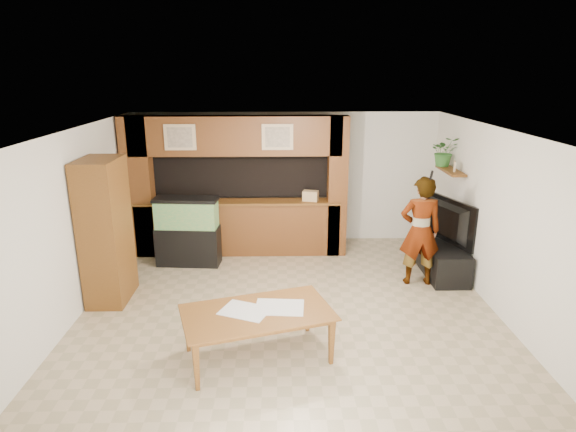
{
  "coord_description": "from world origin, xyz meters",
  "views": [
    {
      "loc": [
        -0.14,
        -6.19,
        3.38
      ],
      "look_at": [
        0.0,
        0.6,
        1.31
      ],
      "focal_mm": 30.0,
      "sensor_mm": 36.0,
      "label": 1
    }
  ],
  "objects_px": {
    "person": "(420,231)",
    "dining_table": "(259,336)",
    "television": "(443,221)",
    "aquarium": "(188,232)",
    "pantry_cabinet": "(106,231)"
  },
  "relations": [
    {
      "from": "person",
      "to": "dining_table",
      "type": "distance_m",
      "value": 3.36
    },
    {
      "from": "television",
      "to": "dining_table",
      "type": "xyz_separation_m",
      "value": [
        -3.04,
        -2.62,
        -0.6
      ]
    },
    {
      "from": "dining_table",
      "to": "television",
      "type": "bearing_deg",
      "value": 23.76
    },
    {
      "from": "person",
      "to": "dining_table",
      "type": "xyz_separation_m",
      "value": [
        -2.52,
        -2.14,
        -0.59
      ]
    },
    {
      "from": "television",
      "to": "person",
      "type": "xyz_separation_m",
      "value": [
        -0.52,
        -0.48,
        -0.02
      ]
    },
    {
      "from": "aquarium",
      "to": "person",
      "type": "height_order",
      "value": "person"
    },
    {
      "from": "aquarium",
      "to": "person",
      "type": "distance_m",
      "value": 4.0
    },
    {
      "from": "pantry_cabinet",
      "to": "dining_table",
      "type": "relative_size",
      "value": 1.23
    },
    {
      "from": "dining_table",
      "to": "aquarium",
      "type": "bearing_deg",
      "value": 97.39
    },
    {
      "from": "pantry_cabinet",
      "to": "television",
      "type": "distance_m",
      "value": 5.43
    },
    {
      "from": "television",
      "to": "aquarium",
      "type": "bearing_deg",
      "value": 65.99
    },
    {
      "from": "pantry_cabinet",
      "to": "dining_table",
      "type": "height_order",
      "value": "pantry_cabinet"
    },
    {
      "from": "aquarium",
      "to": "dining_table",
      "type": "distance_m",
      "value": 3.34
    },
    {
      "from": "dining_table",
      "to": "person",
      "type": "bearing_deg",
      "value": 23.36
    },
    {
      "from": "pantry_cabinet",
      "to": "person",
      "type": "relative_size",
      "value": 1.21
    }
  ]
}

